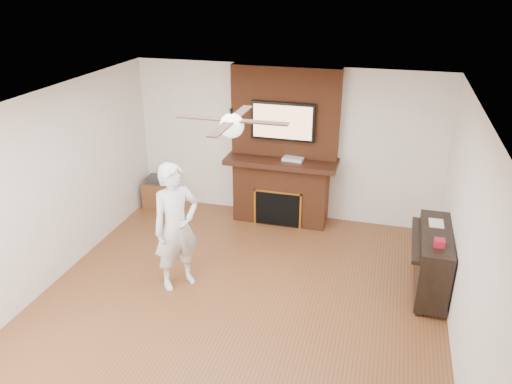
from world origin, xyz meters
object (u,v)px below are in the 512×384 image
(person, at_px, (176,227))
(side_table, at_px, (159,192))
(piano, at_px, (432,260))
(fireplace, at_px, (283,162))

(person, bearing_deg, side_table, 72.82)
(side_table, bearing_deg, piano, -23.73)
(fireplace, height_order, person, fireplace)
(fireplace, relative_size, side_table, 4.66)
(fireplace, distance_m, person, 2.41)
(fireplace, relative_size, piano, 1.94)
(side_table, bearing_deg, fireplace, -4.22)
(fireplace, xyz_separation_m, piano, (2.30, -1.51, -0.55))
(fireplace, height_order, side_table, fireplace)
(fireplace, bearing_deg, person, -111.13)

